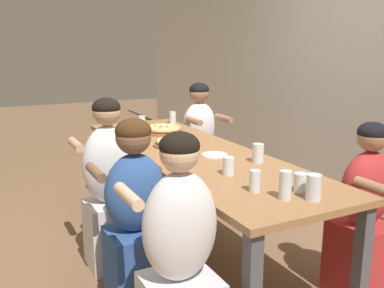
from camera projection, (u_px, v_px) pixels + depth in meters
ground_plane at (192, 246)px, 3.37m from camera, size 18.00×18.00×0.00m
restaurant_back_panel at (373, 38)px, 3.81m from camera, size 10.00×0.06×3.20m
dining_table at (192, 160)px, 3.21m from camera, size 2.73×0.83×0.77m
pizza_board_main at (164, 129)px, 3.83m from camera, size 0.36×0.36×0.06m
pizza_board_second at (174, 142)px, 3.33m from camera, size 0.31×0.31×0.06m
empty_plate_a at (123, 127)px, 4.07m from camera, size 0.20×0.20×0.02m
empty_plate_b at (214, 155)px, 3.04m from camera, size 0.19×0.19×0.02m
cocktail_glass_blue at (142, 122)px, 4.13m from camera, size 0.07×0.07×0.13m
drinking_glass_a at (176, 164)px, 2.65m from camera, size 0.07×0.07×0.12m
drinking_glass_b at (285, 185)px, 2.17m from camera, size 0.07×0.07×0.15m
drinking_glass_c at (124, 133)px, 3.58m from camera, size 0.07×0.07×0.12m
drinking_glass_d at (258, 154)px, 2.85m from camera, size 0.08×0.08×0.13m
drinking_glass_e at (228, 167)px, 2.58m from camera, size 0.07×0.07×0.11m
drinking_glass_f at (173, 118)px, 4.27m from camera, size 0.07×0.07×0.12m
drinking_glass_g at (301, 184)px, 2.28m from camera, size 0.08×0.08×0.10m
drinking_glass_h at (314, 189)px, 2.16m from camera, size 0.08×0.08×0.13m
drinking_glass_i at (255, 183)px, 2.28m from camera, size 0.06×0.06×0.12m
diner_far_left at (199, 143)px, 4.46m from camera, size 0.51×0.40×1.17m
diner_far_right at (365, 220)px, 2.61m from camera, size 0.51×0.40×1.11m
diner_near_right at (180, 267)px, 1.99m from camera, size 0.51×0.40×1.18m
diner_near_midright at (136, 222)px, 2.51m from camera, size 0.51×0.40×1.15m
diner_near_center at (110, 192)px, 2.96m from camera, size 0.51×0.40×1.21m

